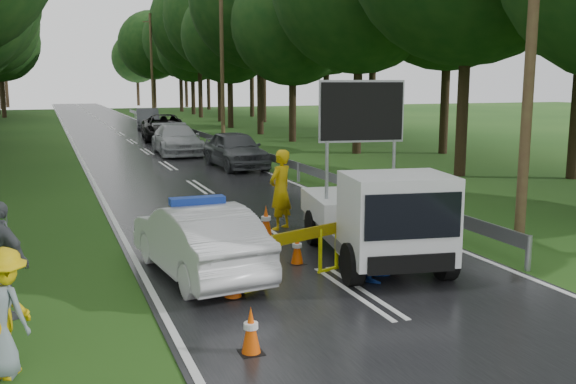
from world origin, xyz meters
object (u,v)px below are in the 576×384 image
civilian (384,231)px  queue_car_fourth (148,119)px  queue_car_third (165,127)px  queue_car_first (236,149)px  queue_car_second (177,139)px  officer (280,190)px  police_sedan (198,240)px  barrier (294,243)px  work_truck (377,216)px

civilian → queue_car_fourth: 40.06m
civilian → queue_car_third: bearing=44.8°
queue_car_first → queue_car_second: queue_car_first is taller
queue_car_second → officer: bearing=-90.8°
police_sedan → queue_car_third: size_ratio=0.75×
police_sedan → barrier: 1.84m
queue_car_first → queue_car_fourth: 24.08m
work_truck → civilian: bearing=-102.4°
barrier → queue_car_first: queue_car_first is taller
queue_car_first → queue_car_second: bearing=100.3°
civilian → queue_car_second: size_ratio=0.36×
work_truck → officer: bearing=112.4°
queue_car_third → queue_car_fourth: queue_car_third is taller
barrier → queue_car_third: size_ratio=0.38×
police_sedan → civilian: size_ratio=2.32×
queue_car_first → queue_car_fourth: queue_car_first is taller
officer → barrier: bearing=40.5°
queue_car_second → queue_car_fourth: size_ratio=1.09×
officer → queue_car_fourth: officer is taller
work_truck → queue_car_second: bearing=99.6°
work_truck → queue_car_third: size_ratio=0.84×
police_sedan → officer: 4.11m
police_sedan → queue_car_fourth: queue_car_fourth is taller
police_sedan → queue_car_first: queue_car_first is taller
queue_car_first → queue_car_second: size_ratio=0.89×
queue_car_third → civilian: bearing=-86.8°
work_truck → barrier: (-1.98, -0.49, -0.26)m
queue_car_second → barrier: bearing=-93.5°
work_truck → queue_car_third: (0.90, 28.94, -0.19)m
work_truck → officer: (-0.78, 3.50, 0.02)m
police_sedan → work_truck: (3.54, -0.48, 0.29)m
barrier → officer: (1.20, 3.99, 0.28)m
barrier → civilian: size_ratio=1.18×
queue_car_second → police_sedan: bearing=-98.1°
work_truck → queue_car_third: 28.95m
police_sedan → queue_car_first: 15.28m
barrier → queue_car_first: (3.39, 15.43, 0.06)m
police_sedan → barrier: bearing=141.2°
civilian → queue_car_third: (1.31, 29.94, -0.13)m
officer → queue_car_fourth: bearing=-126.2°
queue_car_second → queue_car_third: queue_car_third is taller
work_truck → queue_car_second: (0.09, 20.93, -0.24)m
civilian → queue_car_fourth: civilian is taller
officer → queue_car_second: 17.46m
barrier → civilian: civilian is taller
barrier → queue_car_second: (2.07, 21.43, 0.03)m
queue_car_fourth → queue_car_second: bearing=-87.4°
work_truck → barrier: 2.06m
work_truck → civilian: (-0.41, -1.00, -0.06)m
officer → queue_car_first: (2.18, 11.44, -0.22)m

